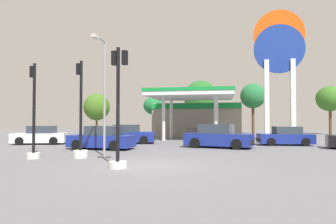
{
  "coord_description": "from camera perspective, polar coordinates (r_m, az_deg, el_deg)",
  "views": [
    {
      "loc": [
        3.12,
        -11.99,
        1.88
      ],
      "look_at": [
        -1.49,
        12.47,
        2.58
      ],
      "focal_mm": 31.41,
      "sensor_mm": 36.0,
      "label": 1
    }
  ],
  "objects": [
    {
      "name": "traffic_signal_1",
      "position": [
        11.82,
        -9.62,
        -1.81
      ],
      "size": [
        0.73,
        0.73,
        4.78
      ],
      "color": "silver",
      "rests_on": "ground"
    },
    {
      "name": "tree_2",
      "position": [
        41.05,
        6.4,
        2.73
      ],
      "size": [
        4.64,
        4.64,
        7.4
      ],
      "color": "brown",
      "rests_on": "ground"
    },
    {
      "name": "corner_streetlamp",
      "position": [
        15.64,
        -12.52,
        5.25
      ],
      "size": [
        0.24,
        1.48,
        6.12
      ],
      "color": "gray",
      "rests_on": "ground"
    },
    {
      "name": "tree_3",
      "position": [
        41.55,
        16.15,
        2.96
      ],
      "size": [
        3.35,
        3.35,
        6.87
      ],
      "color": "brown",
      "rests_on": "ground"
    },
    {
      "name": "tree_0",
      "position": [
        45.22,
        -13.66,
        0.94
      ],
      "size": [
        3.85,
        3.85,
        5.87
      ],
      "color": "brown",
      "rests_on": "ground"
    },
    {
      "name": "ground_plane",
      "position": [
        12.53,
        -3.94,
        -10.24
      ],
      "size": [
        90.0,
        90.0,
        0.0
      ],
      "primitive_type": "plane",
      "color": "slate",
      "rests_on": "ground"
    },
    {
      "name": "car_2",
      "position": [
        25.26,
        -23.51,
        -4.26
      ],
      "size": [
        4.34,
        2.77,
        1.44
      ],
      "color": "black",
      "rests_on": "ground"
    },
    {
      "name": "traffic_signal_0",
      "position": [
        15.94,
        -24.63,
        -2.42
      ],
      "size": [
        0.64,
        0.67,
        4.69
      ],
      "color": "silver",
      "rests_on": "ground"
    },
    {
      "name": "car_1",
      "position": [
        24.22,
        -7.75,
        -4.41
      ],
      "size": [
        4.53,
        2.6,
        1.53
      ],
      "color": "black",
      "rests_on": "ground"
    },
    {
      "name": "tree_4",
      "position": [
        44.25,
        28.92,
        2.26
      ],
      "size": [
        3.48,
        3.48,
        6.42
      ],
      "color": "brown",
      "rests_on": "ground"
    },
    {
      "name": "tree_1",
      "position": [
        42.03,
        -2.61,
        1.19
      ],
      "size": [
        3.22,
        3.22,
        5.27
      ],
      "color": "brown",
      "rests_on": "ground"
    },
    {
      "name": "station_pole_sign",
      "position": [
        28.92,
        20.76,
        9.93
      ],
      "size": [
        4.46,
        0.56,
        11.95
      ],
      "color": "white",
      "rests_on": "ground"
    },
    {
      "name": "traffic_signal_2",
      "position": [
        15.44,
        -16.62,
        -3.6
      ],
      "size": [
        0.72,
        0.72,
        4.89
      ],
      "color": "silver",
      "rests_on": "ground"
    },
    {
      "name": "car_4",
      "position": [
        23.96,
        21.8,
        -4.47
      ],
      "size": [
        4.08,
        2.1,
        1.41
      ],
      "color": "black",
      "rests_on": "ground"
    },
    {
      "name": "car_6",
      "position": [
        19.71,
        -12.69,
        -5.06
      ],
      "size": [
        4.34,
        2.19,
        1.51
      ],
      "color": "black",
      "rests_on": "ground"
    },
    {
      "name": "car_0",
      "position": [
        20.56,
        9.74,
        -4.79
      ],
      "size": [
        4.83,
        2.91,
        1.62
      ],
      "color": "black",
      "rests_on": "ground"
    },
    {
      "name": "gas_station",
      "position": [
        35.27,
        5.72,
        -1.03
      ],
      "size": [
        10.03,
        14.67,
        4.73
      ],
      "color": "gray",
      "rests_on": "ground"
    }
  ]
}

